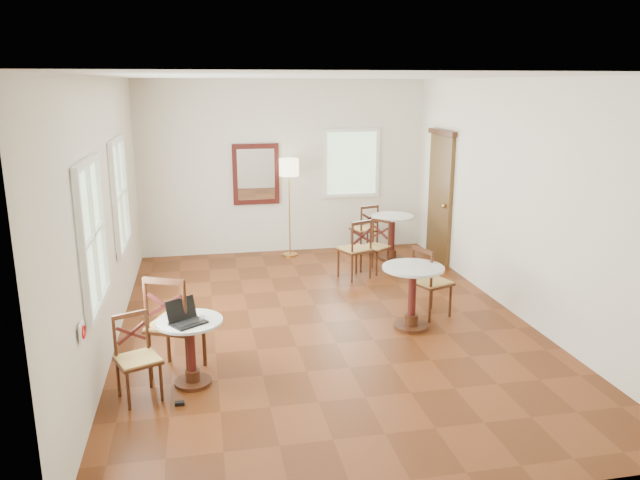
{
  "coord_description": "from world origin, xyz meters",
  "views": [
    {
      "loc": [
        -1.46,
        -7.04,
        2.93
      ],
      "look_at": [
        0.0,
        0.3,
        1.0
      ],
      "focal_mm": 34.28,
      "sensor_mm": 36.0,
      "label": 1
    }
  ],
  "objects_px": {
    "chair_mid_a": "(355,249)",
    "chair_back_b": "(376,246)",
    "mouse": "(189,317)",
    "chair_back_a": "(365,229)",
    "chair_near_b": "(137,358)",
    "cafe_table_near": "(191,345)",
    "navy_mug": "(187,313)",
    "water_glass": "(202,320)",
    "cafe_table_back": "(392,232)",
    "power_adapter": "(180,403)",
    "chair_near_a": "(175,324)",
    "chair_mid_b": "(430,282)",
    "cafe_table_mid": "(412,290)",
    "floor_lamp": "(289,174)",
    "laptop": "(185,317)"
  },
  "relations": [
    {
      "from": "chair_mid_a",
      "to": "chair_back_b",
      "type": "distance_m",
      "value": 0.5
    },
    {
      "from": "chair_mid_a",
      "to": "chair_back_b",
      "type": "xyz_separation_m",
      "value": [
        0.41,
        0.28,
        -0.05
      ]
    },
    {
      "from": "mouse",
      "to": "chair_back_a",
      "type": "bearing_deg",
      "value": 33.59
    },
    {
      "from": "chair_near_b",
      "to": "cafe_table_near",
      "type": "bearing_deg",
      "value": -3.1
    },
    {
      "from": "navy_mug",
      "to": "chair_back_a",
      "type": "bearing_deg",
      "value": 55.12
    },
    {
      "from": "water_glass",
      "to": "cafe_table_back",
      "type": "bearing_deg",
      "value": 51.58
    },
    {
      "from": "mouse",
      "to": "water_glass",
      "type": "relative_size",
      "value": 1.02
    },
    {
      "from": "chair_back_a",
      "to": "mouse",
      "type": "bearing_deg",
      "value": 40.01
    },
    {
      "from": "water_glass",
      "to": "power_adapter",
      "type": "xyz_separation_m",
      "value": [
        -0.25,
        -0.27,
        -0.71
      ]
    },
    {
      "from": "chair_near_a",
      "to": "navy_mug",
      "type": "distance_m",
      "value": 0.31
    },
    {
      "from": "chair_mid_a",
      "to": "chair_mid_b",
      "type": "bearing_deg",
      "value": 84.68
    },
    {
      "from": "water_glass",
      "to": "power_adapter",
      "type": "distance_m",
      "value": 0.8
    },
    {
      "from": "cafe_table_mid",
      "to": "chair_mid_b",
      "type": "xyz_separation_m",
      "value": [
        0.36,
        0.34,
        -0.03
      ]
    },
    {
      "from": "chair_back_a",
      "to": "floor_lamp",
      "type": "xyz_separation_m",
      "value": [
        -1.33,
        0.1,
        1.0
      ]
    },
    {
      "from": "chair_back_a",
      "to": "laptop",
      "type": "distance_m",
      "value": 5.38
    },
    {
      "from": "chair_near_a",
      "to": "chair_mid_a",
      "type": "distance_m",
      "value": 3.8
    },
    {
      "from": "chair_mid_b",
      "to": "water_glass",
      "type": "height_order",
      "value": "chair_mid_b"
    },
    {
      "from": "chair_mid_b",
      "to": "chair_near_b",
      "type": "bearing_deg",
      "value": 91.51
    },
    {
      "from": "cafe_table_back",
      "to": "water_glass",
      "type": "bearing_deg",
      "value": -128.42
    },
    {
      "from": "chair_mid_a",
      "to": "navy_mug",
      "type": "height_order",
      "value": "chair_mid_a"
    },
    {
      "from": "power_adapter",
      "to": "water_glass",
      "type": "bearing_deg",
      "value": 47.54
    },
    {
      "from": "cafe_table_near",
      "to": "chair_near_a",
      "type": "relative_size",
      "value": 0.62
    },
    {
      "from": "chair_near_a",
      "to": "mouse",
      "type": "relative_size",
      "value": 12.06
    },
    {
      "from": "mouse",
      "to": "navy_mug",
      "type": "bearing_deg",
      "value": 92.69
    },
    {
      "from": "chair_near_a",
      "to": "chair_mid_b",
      "type": "height_order",
      "value": "chair_near_a"
    },
    {
      "from": "cafe_table_near",
      "to": "cafe_table_back",
      "type": "distance_m",
      "value": 5.13
    },
    {
      "from": "chair_mid_b",
      "to": "power_adapter",
      "type": "relative_size",
      "value": 10.47
    },
    {
      "from": "chair_back_a",
      "to": "laptop",
      "type": "bearing_deg",
      "value": 40.29
    },
    {
      "from": "chair_back_b",
      "to": "mouse",
      "type": "xyz_separation_m",
      "value": [
        -2.87,
        -3.26,
        0.29
      ]
    },
    {
      "from": "chair_near_a",
      "to": "power_adapter",
      "type": "xyz_separation_m",
      "value": [
        0.03,
        -0.67,
        -0.53
      ]
    },
    {
      "from": "water_glass",
      "to": "chair_mid_a",
      "type": "bearing_deg",
      "value": 53.51
    },
    {
      "from": "cafe_table_near",
      "to": "cafe_table_mid",
      "type": "bearing_deg",
      "value": 19.89
    },
    {
      "from": "laptop",
      "to": "cafe_table_back",
      "type": "bearing_deg",
      "value": 15.67
    },
    {
      "from": "cafe_table_near",
      "to": "chair_near_a",
      "type": "xyz_separation_m",
      "value": [
        -0.16,
        0.26,
        0.12
      ]
    },
    {
      "from": "chair_near_a",
      "to": "navy_mug",
      "type": "xyz_separation_m",
      "value": [
        0.14,
        -0.2,
        0.19
      ]
    },
    {
      "from": "chair_near_b",
      "to": "cafe_table_mid",
      "type": "bearing_deg",
      "value": -2.97
    },
    {
      "from": "water_glass",
      "to": "navy_mug",
      "type": "bearing_deg",
      "value": 124.79
    },
    {
      "from": "chair_near_b",
      "to": "navy_mug",
      "type": "relative_size",
      "value": 6.61
    },
    {
      "from": "cafe_table_mid",
      "to": "chair_back_b",
      "type": "relative_size",
      "value": 0.95
    },
    {
      "from": "chair_back_a",
      "to": "floor_lamp",
      "type": "distance_m",
      "value": 1.66
    },
    {
      "from": "chair_near_a",
      "to": "chair_mid_a",
      "type": "height_order",
      "value": "chair_near_a"
    },
    {
      "from": "floor_lamp",
      "to": "water_glass",
      "type": "relative_size",
      "value": 19.13
    },
    {
      "from": "chair_mid_a",
      "to": "floor_lamp",
      "type": "xyz_separation_m",
      "value": [
        -0.8,
        1.46,
        0.97
      ]
    },
    {
      "from": "chair_back_a",
      "to": "mouse",
      "type": "xyz_separation_m",
      "value": [
        -2.99,
        -4.34,
        0.26
      ]
    },
    {
      "from": "cafe_table_mid",
      "to": "mouse",
      "type": "height_order",
      "value": "cafe_table_mid"
    },
    {
      "from": "cafe_table_back",
      "to": "chair_mid_b",
      "type": "height_order",
      "value": "chair_mid_b"
    },
    {
      "from": "chair_mid_a",
      "to": "power_adapter",
      "type": "distance_m",
      "value": 4.31
    },
    {
      "from": "chair_mid_a",
      "to": "mouse",
      "type": "height_order",
      "value": "chair_mid_a"
    },
    {
      "from": "cafe_table_back",
      "to": "floor_lamp",
      "type": "xyz_separation_m",
      "value": [
        -1.67,
        0.57,
        0.96
      ]
    },
    {
      "from": "cafe_table_near",
      "to": "chair_near_b",
      "type": "distance_m",
      "value": 0.53
    }
  ]
}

